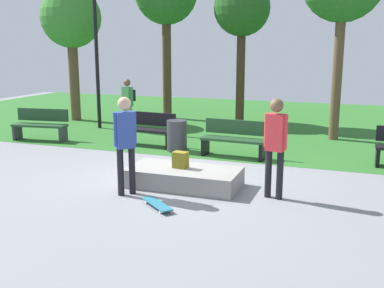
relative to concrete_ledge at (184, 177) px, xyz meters
name	(u,v)px	position (x,y,z in m)	size (l,w,h in m)	color
ground_plane	(178,177)	(-0.35, 0.57, -0.18)	(28.00, 28.00, 0.00)	gray
grass_lawn	(256,121)	(-0.35, 8.38, -0.18)	(26.60, 12.37, 0.01)	#2D6B28
concrete_ledge	(184,177)	(0.00, 0.00, 0.00)	(2.19, 1.08, 0.36)	gray
backpack_on_ledge	(180,160)	(-0.08, 0.02, 0.34)	(0.28, 0.20, 0.32)	olive
skater_performing_trick	(125,138)	(-0.81, -0.83, 0.90)	(0.37, 0.37, 1.82)	black
skater_watching	(275,140)	(1.78, -0.11, 0.89)	(0.42, 0.26, 1.81)	black
skateboard_by_ledge	(157,204)	(0.01, -1.29, -0.12)	(0.74, 0.67, 0.08)	teal
park_bench_by_oak	(234,138)	(0.31, 2.68, 0.30)	(1.62, 0.56, 0.91)	#1E4223
park_bench_near_lamppost	(147,128)	(-2.28, 3.16, 0.30)	(1.63, 0.58, 0.91)	black
park_bench_center_lawn	(41,124)	(-5.50, 2.76, 0.30)	(1.65, 0.67, 0.91)	#1E4223
tree_tall_oak	(71,20)	(-6.68, 6.29, 3.42)	(2.14, 2.14, 4.76)	brown
tree_slender_maple	(242,10)	(-0.77, 7.57, 3.69)	(1.91, 1.91, 4.92)	#42301E
lamp_post	(96,47)	(-4.96, 5.09, 2.48)	(0.28, 0.28, 4.40)	black
trash_bin	(177,136)	(-1.26, 2.80, 0.23)	(0.52, 0.52, 0.81)	#333338
pedestrian_with_backpack	(128,100)	(-3.77, 4.92, 0.82)	(0.41, 0.41, 1.67)	tan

